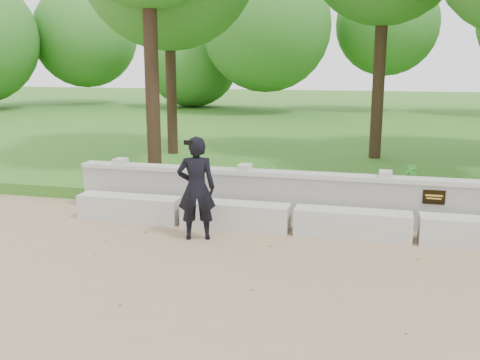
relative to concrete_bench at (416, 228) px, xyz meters
name	(u,v)px	position (x,y,z in m)	size (l,w,h in m)	color
ground	(424,289)	(0.00, -1.90, -0.22)	(80.00, 80.00, 0.00)	#937C5A
lawn	(395,136)	(0.00, 12.10, -0.10)	(40.00, 22.00, 0.25)	#2E6D20
concrete_bench	(416,228)	(0.00, 0.00, 0.00)	(11.90, 0.45, 0.45)	beige
parapet_wall	(414,203)	(0.00, 0.70, 0.24)	(12.50, 0.35, 0.90)	#B2B0A8
man_main	(196,188)	(-3.45, -0.72, 0.62)	(0.71, 0.66, 1.69)	black
shrub_a	(270,176)	(-2.78, 2.02, 0.29)	(0.28, 0.19, 0.53)	#327E2A
shrub_b	(409,179)	(0.00, 2.30, 0.32)	(0.32, 0.26, 0.59)	#327E2A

